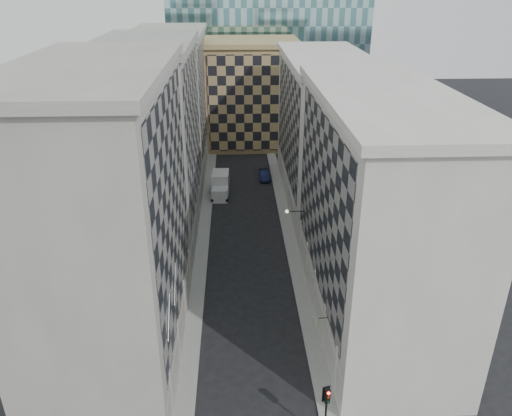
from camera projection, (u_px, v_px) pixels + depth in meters
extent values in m
cube|color=gray|center=(203.00, 237.00, 60.63)|extent=(1.50, 100.00, 0.15)
cube|color=gray|center=(289.00, 235.00, 61.05)|extent=(1.50, 100.00, 0.15)
cube|color=gray|center=(109.00, 226.00, 38.37)|extent=(10.00, 22.00, 23.00)
cube|color=gray|center=(171.00, 207.00, 37.93)|extent=(0.25, 19.36, 18.00)
cube|color=gray|center=(180.00, 327.00, 42.75)|extent=(0.45, 21.12, 3.20)
cube|color=gray|center=(87.00, 68.00, 33.35)|extent=(10.80, 22.80, 0.70)
cylinder|color=gray|center=(166.00, 395.00, 35.03)|extent=(0.90, 0.90, 4.40)
cylinder|color=gray|center=(174.00, 343.00, 40.00)|extent=(0.90, 0.90, 4.40)
cylinder|color=gray|center=(181.00, 302.00, 44.98)|extent=(0.90, 0.90, 4.40)
cylinder|color=gray|center=(186.00, 270.00, 49.96)|extent=(0.90, 0.90, 4.40)
cube|color=gray|center=(151.00, 144.00, 58.49)|extent=(10.00, 22.00, 22.00)
cube|color=gray|center=(192.00, 131.00, 58.05)|extent=(0.25, 19.36, 17.00)
cube|color=gray|center=(196.00, 215.00, 62.66)|extent=(0.45, 21.12, 3.20)
cube|color=gray|center=(142.00, 43.00, 53.68)|extent=(10.80, 22.80, 0.70)
cylinder|color=gray|center=(190.00, 243.00, 54.94)|extent=(0.90, 0.90, 4.40)
cylinder|color=gray|center=(193.00, 221.00, 59.91)|extent=(0.90, 0.90, 4.40)
cylinder|color=gray|center=(196.00, 202.00, 64.89)|extent=(0.90, 0.90, 4.40)
cylinder|color=gray|center=(199.00, 186.00, 69.87)|extent=(0.90, 0.90, 4.40)
cube|color=gray|center=(172.00, 104.00, 78.61)|extent=(10.00, 22.00, 21.00)
cube|color=gray|center=(202.00, 95.00, 78.17)|extent=(0.25, 19.36, 16.00)
cube|color=gray|center=(205.00, 157.00, 82.57)|extent=(0.45, 21.12, 3.20)
cube|color=gray|center=(167.00, 32.00, 74.02)|extent=(10.80, 22.80, 0.70)
cylinder|color=gray|center=(201.00, 172.00, 74.85)|extent=(0.90, 0.90, 4.40)
cylinder|color=gray|center=(203.00, 160.00, 79.82)|extent=(0.90, 0.90, 4.40)
cylinder|color=gray|center=(205.00, 149.00, 84.80)|extent=(0.90, 0.90, 4.40)
cylinder|color=gray|center=(206.00, 139.00, 89.78)|extent=(0.90, 0.90, 4.40)
cube|color=beige|center=(376.00, 215.00, 43.51)|extent=(10.00, 26.00, 20.00)
cube|color=gray|center=(321.00, 200.00, 42.68)|extent=(0.25, 22.88, 15.00)
cube|color=beige|center=(316.00, 296.00, 46.87)|extent=(0.45, 24.96, 3.20)
cube|color=beige|center=(389.00, 96.00, 39.13)|extent=(10.80, 26.80, 0.70)
cylinder|color=beige|center=(340.00, 371.00, 37.21)|extent=(0.90, 0.90, 4.40)
cylinder|color=beige|center=(328.00, 326.00, 41.92)|extent=(0.90, 0.90, 4.40)
cylinder|color=beige|center=(318.00, 291.00, 46.62)|extent=(0.90, 0.90, 4.40)
cylinder|color=beige|center=(310.00, 262.00, 51.33)|extent=(0.90, 0.90, 4.40)
cylinder|color=beige|center=(304.00, 238.00, 56.04)|extent=(0.90, 0.90, 4.40)
cube|color=beige|center=(324.00, 132.00, 68.16)|extent=(10.00, 28.00, 19.00)
cube|color=gray|center=(289.00, 122.00, 67.32)|extent=(0.25, 24.64, 14.00)
cube|color=beige|center=(287.00, 186.00, 71.31)|extent=(0.45, 26.88, 3.20)
cube|color=beige|center=(328.00, 58.00, 63.99)|extent=(10.80, 28.80, 0.70)
cube|color=#9D8853|center=(251.00, 95.00, 91.54)|extent=(16.00, 14.00, 18.00)
cube|color=tan|center=(253.00, 104.00, 85.11)|extent=(15.20, 0.25, 16.50)
cube|color=#9D8853|center=(251.00, 42.00, 87.56)|extent=(16.80, 14.80, 0.80)
cube|color=#2F2A24|center=(239.00, 56.00, 102.01)|extent=(6.00, 6.00, 28.00)
cylinder|color=gray|center=(169.00, 317.00, 33.72)|extent=(0.10, 2.33, 2.33)
cylinder|color=gray|center=(175.00, 284.00, 37.34)|extent=(0.10, 2.33, 2.33)
cylinder|color=black|center=(295.00, 211.00, 53.02)|extent=(1.80, 0.08, 0.08)
sphere|color=#FFE5B2|center=(287.00, 211.00, 52.99)|extent=(0.36, 0.36, 0.36)
cube|color=black|center=(327.00, 396.00, 32.73)|extent=(0.40, 0.36, 1.11)
cube|color=black|center=(326.00, 394.00, 32.89)|extent=(0.55, 0.18, 1.26)
sphere|color=#FF0C07|center=(329.00, 393.00, 32.43)|extent=(0.20, 0.20, 0.20)
sphere|color=#331E05|center=(328.00, 397.00, 32.59)|extent=(0.20, 0.20, 0.20)
sphere|color=black|center=(328.00, 402.00, 32.75)|extent=(0.20, 0.20, 0.20)
cube|color=silver|center=(220.00, 194.00, 70.45)|extent=(2.33, 2.53, 1.84)
cube|color=silver|center=(221.00, 183.00, 72.58)|extent=(2.48, 3.76, 3.17)
cylinder|color=black|center=(212.00, 199.00, 69.90)|extent=(0.34, 0.93, 0.92)
cylinder|color=black|center=(227.00, 199.00, 69.91)|extent=(0.34, 0.93, 0.92)
cylinder|color=black|center=(215.00, 187.00, 74.16)|extent=(0.34, 0.93, 0.92)
cylinder|color=black|center=(228.00, 187.00, 74.18)|extent=(0.34, 0.93, 0.92)
imported|color=#0E1636|center=(264.00, 175.00, 77.88)|extent=(1.54, 4.36, 1.43)
cylinder|color=black|center=(323.00, 318.00, 39.75)|extent=(0.77, 0.12, 0.06)
cube|color=#BFB98C|center=(314.00, 322.00, 39.88)|extent=(0.11, 0.67, 0.67)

